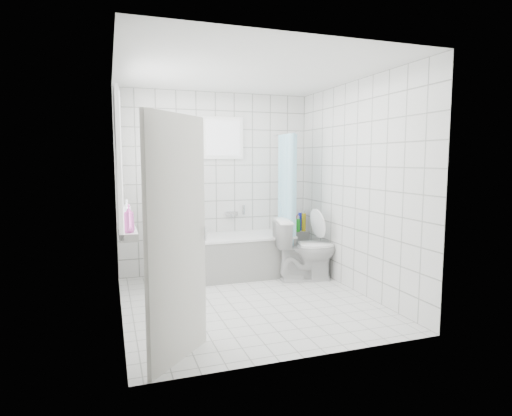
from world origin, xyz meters
name	(u,v)px	position (x,y,z in m)	size (l,w,h in m)	color
ground	(248,302)	(0.00, 0.00, 0.00)	(3.00, 3.00, 0.00)	white
ceiling	(248,71)	(0.00, 0.00, 2.60)	(3.00, 3.00, 0.00)	white
wall_back	(216,183)	(0.00, 1.50, 1.30)	(2.80, 0.02, 2.60)	white
wall_front	(306,203)	(0.00, -1.50, 1.30)	(2.80, 0.02, 2.60)	white
wall_left	(118,193)	(-1.40, 0.00, 1.30)	(0.02, 3.00, 2.60)	white
wall_right	(356,187)	(1.40, 0.00, 1.30)	(0.02, 3.00, 2.60)	white
window_left	(120,163)	(-1.35, 0.30, 1.60)	(0.01, 0.90, 1.40)	white
window_back	(223,138)	(0.10, 1.46, 1.95)	(0.50, 0.01, 0.50)	white
window_sill	(127,231)	(-1.31, 0.30, 0.86)	(0.18, 1.02, 0.08)	white
door	(177,240)	(-0.98, -1.19, 1.00)	(0.04, 0.80, 2.00)	silver
bathtub	(231,256)	(0.12, 1.12, 0.29)	(1.69, 0.77, 0.58)	white
partition_wall	(166,228)	(-0.79, 1.07, 0.75)	(0.15, 0.85, 1.50)	white
tiled_ledge	(299,248)	(1.28, 1.38, 0.28)	(0.40, 0.24, 0.55)	white
toilet	(305,249)	(1.03, 0.63, 0.43)	(0.48, 0.83, 0.85)	white
curtain_rod	(284,134)	(0.90, 1.10, 2.00)	(0.02, 0.02, 0.80)	silver
shower_curtain	(287,198)	(0.90, 0.97, 1.10)	(0.14, 0.48, 1.78)	#52CCF2
tub_faucet	(231,213)	(0.22, 1.46, 0.85)	(0.18, 0.06, 0.06)	silver
sill_bottles	(128,216)	(-1.30, 0.17, 1.04)	(0.12, 0.62, 0.29)	white
ledge_bottles	(300,223)	(1.28, 1.36, 0.67)	(0.17, 0.19, 0.28)	red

